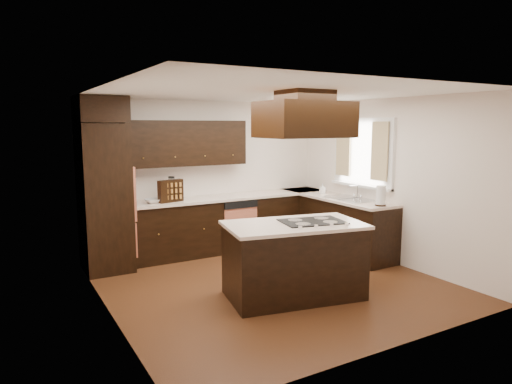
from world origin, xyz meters
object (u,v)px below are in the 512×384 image
island (294,262)px  oven_column (105,198)px  range_hood (305,120)px  spice_rack (171,191)px

island → oven_column: bearing=139.3°
oven_column → island: oven_column is taller
island → range_hood: 1.72m
island → spice_rack: bearing=120.2°
oven_column → spice_rack: 0.99m
island → range_hood: bearing=3.8°
island → range_hood: size_ratio=1.52×
oven_column → range_hood: 3.13m
oven_column → island: bearing=-51.9°
range_hood → spice_rack: size_ratio=2.54×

